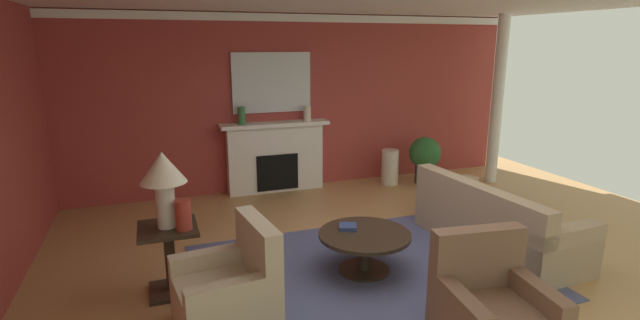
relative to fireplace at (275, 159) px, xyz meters
The scene contains 19 objects.
ground_plane 3.28m from the fireplace, 82.72° to the right, with size 9.71×9.71×0.00m, color tan.
wall_fireplace 1.01m from the fireplace, 27.21° to the left, with size 8.07×0.12×2.91m, color #9E3833.
crown_moulding 2.32m from the fireplace, 17.69° to the left, with size 8.07×0.08×0.12m, color white.
area_rug 3.24m from the fireplace, 87.11° to the right, with size 3.61×2.63×0.01m, color #4C517A.
fireplace is the anchor object (origin of this frame).
mantel_mirror 1.26m from the fireplace, 90.00° to the left, with size 1.31×0.04×0.97m, color silver.
sofa 3.71m from the fireplace, 59.30° to the right, with size 1.05×2.16×0.85m.
armchair_near_window 3.98m from the fireplace, 110.41° to the right, with size 0.89×0.89×0.95m.
armchair_facing_fireplace 4.81m from the fireplace, 83.52° to the right, with size 0.89×0.89×0.95m.
coffee_table 3.20m from the fireplace, 87.11° to the right, with size 1.00×1.00×0.45m.
side_table 3.47m from the fireplace, 122.11° to the right, with size 0.56×0.56×0.70m.
table_lamp 3.53m from the fireplace, 122.11° to the right, with size 0.44×0.44×0.75m.
vase_tall_corner 2.04m from the fireplace, ahead, with size 0.30×0.30×0.61m, color beige.
vase_mantel_right 0.92m from the fireplace, ahead, with size 0.12×0.12×0.24m, color beige.
vase_on_side_table 3.50m from the fireplace, 118.98° to the right, with size 0.15×0.15×0.29m, color #9E3328.
vase_mantel_left 0.94m from the fireplace, behind, with size 0.12×0.12×0.28m, color #33703D.
book_red_cover 3.01m from the fireplace, 89.24° to the right, with size 0.19×0.19×0.04m, color navy.
potted_plant 2.65m from the fireplace, 10.01° to the right, with size 0.56×0.56×0.83m.
column_white 3.99m from the fireplace, 11.63° to the right, with size 0.20×0.20×2.91m, color white.
Camera 1 is at (-2.31, -4.28, 2.44)m, focal length 26.53 mm.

